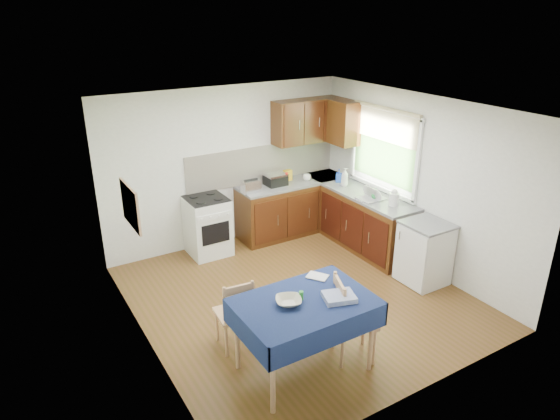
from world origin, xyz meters
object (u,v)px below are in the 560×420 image
dining_table (305,310)px  sandwich_press (275,179)px  chair_near (350,316)px  kettle (394,198)px  dish_rack (372,198)px  chair_far (236,312)px  toaster (251,186)px

dining_table → sandwich_press: bearing=61.6°
chair_near → kettle: kettle is taller
chair_near → dish_rack: 2.60m
chair_far → kettle: bearing=-161.0°
kettle → dish_rack: bearing=106.5°
sandwich_press → dish_rack: bearing=-54.2°
chair_far → kettle: (2.91, 0.68, 0.54)m
dish_rack → kettle: 0.38m
sandwich_press → chair_far: bearing=-128.1°
sandwich_press → kettle: 1.94m
dining_table → chair_far: size_ratio=1.57×
toaster → sandwich_press: bearing=35.5°
chair_far → dish_rack: 3.02m
dining_table → chair_near: chair_near is taller
sandwich_press → kettle: kettle is taller
toaster → kettle: (1.51, -1.56, 0.01)m
dish_rack → chair_near: bearing=-123.4°
chair_near → dish_rack: dish_rack is taller
chair_far → toaster: size_ratio=3.14×
dining_table → sandwich_press: (1.45, 3.03, 0.26)m
toaster → dish_rack: 1.85m
dining_table → kettle: bearing=26.3°
chair_near → dining_table: bearing=102.8°
chair_near → kettle: bearing=-31.6°
chair_near → chair_far: bearing=72.9°
dining_table → toaster: 3.09m
dining_table → kettle: 2.84m
chair_near → sandwich_press: bearing=4.9°
kettle → dining_table: bearing=-150.9°
dish_rack → kettle: size_ratio=1.60×
chair_far → chair_near: 1.25m
dining_table → chair_far: (-0.44, 0.70, -0.27)m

